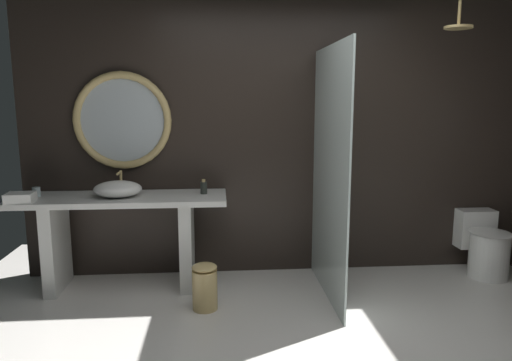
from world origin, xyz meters
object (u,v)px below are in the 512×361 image
vessel_sink (118,189)px  folded_hand_towel (20,198)px  toilet (485,246)px  round_wall_mirror (123,121)px  tumbler_cup (36,192)px  soap_dispenser (204,187)px  waste_bin (205,286)px  rain_shower_head (458,25)px

vessel_sink → folded_hand_towel: vessel_sink is taller
toilet → folded_hand_towel: folded_hand_towel is taller
round_wall_mirror → folded_hand_towel: round_wall_mirror is taller
tumbler_cup → soap_dispenser: (1.43, 0.01, 0.02)m
vessel_sink → folded_hand_towel: size_ratio=1.92×
tumbler_cup → round_wall_mirror: round_wall_mirror is taller
soap_dispenser → toilet: bearing=-0.5°
toilet → waste_bin: toilet is taller
soap_dispenser → folded_hand_towel: (-1.47, -0.24, -0.02)m
waste_bin → folded_hand_towel: 1.66m
vessel_sink → soap_dispenser: (0.73, 0.08, -0.01)m
vessel_sink → rain_shower_head: size_ratio=1.41×
round_wall_mirror → waste_bin: round_wall_mirror is taller
vessel_sink → waste_bin: 1.13m
soap_dispenser → rain_shower_head: 2.51m
rain_shower_head → waste_bin: (-2.08, -0.29, -2.05)m
soap_dispenser → toilet: 2.70m
toilet → folded_hand_towel: bearing=-177.0°
vessel_sink → soap_dispenser: bearing=6.7°
toilet → waste_bin: (-2.62, -0.55, -0.09)m
round_wall_mirror → rain_shower_head: bearing=-9.9°
waste_bin → folded_hand_towel: (-1.48, 0.33, 0.67)m
soap_dispenser → rain_shower_head: (2.09, -0.27, 1.36)m
round_wall_mirror → waste_bin: bearing=-47.0°
vessel_sink → tumbler_cup: bearing=174.0°
vessel_sink → toilet: vessel_sink is taller
vessel_sink → round_wall_mirror: bearing=88.6°
toilet → vessel_sink: bearing=-178.9°
tumbler_cup → rain_shower_head: rain_shower_head is taller
vessel_sink → tumbler_cup: vessel_sink is taller
round_wall_mirror → tumbler_cup: bearing=-162.2°
folded_hand_towel → rain_shower_head: bearing=-0.6°
round_wall_mirror → rain_shower_head: rain_shower_head is taller
tumbler_cup → soap_dispenser: 1.43m
vessel_sink → toilet: bearing=1.1°
vessel_sink → tumbler_cup: (-0.70, 0.07, -0.03)m
rain_shower_head → soap_dispenser: bearing=172.6°
soap_dispenser → folded_hand_towel: size_ratio=0.62×
rain_shower_head → folded_hand_towel: size_ratio=1.36×
soap_dispenser → rain_shower_head: size_ratio=0.45×
rain_shower_head → toilet: rain_shower_head is taller
vessel_sink → tumbler_cup: size_ratio=4.84×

